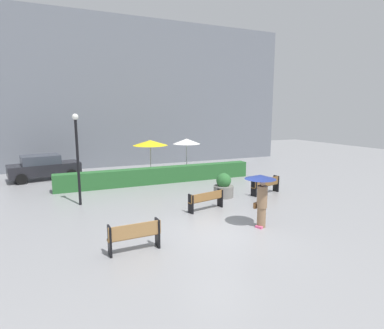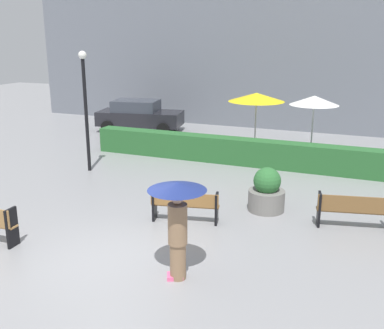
{
  "view_description": "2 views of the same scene",
  "coord_description": "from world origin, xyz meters",
  "px_view_note": "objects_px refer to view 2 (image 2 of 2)",
  "views": [
    {
      "loc": [
        -5.08,
        -9.39,
        4.23
      ],
      "look_at": [
        1.32,
        5.46,
        1.54
      ],
      "focal_mm": 29.14,
      "sensor_mm": 36.0,
      "label": 1
    },
    {
      "loc": [
        5.03,
        -7.56,
        4.65
      ],
      "look_at": [
        0.33,
        3.89,
        1.14
      ],
      "focal_mm": 42.35,
      "sensor_mm": 36.0,
      "label": 2
    }
  ],
  "objects_px": {
    "lamp_post": "(85,100)",
    "bench_mid_center": "(185,204)",
    "bench_far_right": "(355,209)",
    "patio_umbrella_yellow": "(256,97)",
    "patio_umbrella_white": "(314,101)",
    "pedestrian_with_umbrella": "(177,213)",
    "parked_car": "(139,115)",
    "planter_pot": "(267,192)"
  },
  "relations": [
    {
      "from": "bench_mid_center",
      "to": "bench_far_right",
      "type": "height_order",
      "value": "bench_far_right"
    },
    {
      "from": "lamp_post",
      "to": "patio_umbrella_white",
      "type": "relative_size",
      "value": 1.67
    },
    {
      "from": "patio_umbrella_white",
      "to": "lamp_post",
      "type": "bearing_deg",
      "value": -148.36
    },
    {
      "from": "patio_umbrella_yellow",
      "to": "parked_car",
      "type": "distance_m",
      "value": 6.96
    },
    {
      "from": "pedestrian_with_umbrella",
      "to": "patio_umbrella_white",
      "type": "distance_m",
      "value": 10.16
    },
    {
      "from": "planter_pot",
      "to": "lamp_post",
      "type": "distance_m",
      "value": 7.22
    },
    {
      "from": "pedestrian_with_umbrella",
      "to": "bench_mid_center",
      "type": "bearing_deg",
      "value": 110.23
    },
    {
      "from": "lamp_post",
      "to": "patio_umbrella_yellow",
      "type": "relative_size",
      "value": 1.71
    },
    {
      "from": "bench_mid_center",
      "to": "parked_car",
      "type": "height_order",
      "value": "parked_car"
    },
    {
      "from": "bench_far_right",
      "to": "pedestrian_with_umbrella",
      "type": "relative_size",
      "value": 0.94
    },
    {
      "from": "planter_pot",
      "to": "patio_umbrella_white",
      "type": "distance_m",
      "value": 6.1
    },
    {
      "from": "planter_pot",
      "to": "patio_umbrella_yellow",
      "type": "bearing_deg",
      "value": 107.47
    },
    {
      "from": "pedestrian_with_umbrella",
      "to": "parked_car",
      "type": "relative_size",
      "value": 0.45
    },
    {
      "from": "bench_mid_center",
      "to": "patio_umbrella_white",
      "type": "distance_m",
      "value": 7.95
    },
    {
      "from": "patio_umbrella_yellow",
      "to": "pedestrian_with_umbrella",
      "type": "bearing_deg",
      "value": -83.49
    },
    {
      "from": "bench_far_right",
      "to": "lamp_post",
      "type": "height_order",
      "value": "lamp_post"
    },
    {
      "from": "bench_mid_center",
      "to": "lamp_post",
      "type": "distance_m",
      "value": 6.23
    },
    {
      "from": "lamp_post",
      "to": "parked_car",
      "type": "relative_size",
      "value": 0.94
    },
    {
      "from": "bench_mid_center",
      "to": "patio_umbrella_yellow",
      "type": "height_order",
      "value": "patio_umbrella_yellow"
    },
    {
      "from": "bench_mid_center",
      "to": "patio_umbrella_yellow",
      "type": "xyz_separation_m",
      "value": [
        -0.25,
        7.97,
        1.78
      ]
    },
    {
      "from": "lamp_post",
      "to": "parked_car",
      "type": "bearing_deg",
      "value": 104.07
    },
    {
      "from": "planter_pot",
      "to": "patio_umbrella_yellow",
      "type": "height_order",
      "value": "patio_umbrella_yellow"
    },
    {
      "from": "patio_umbrella_yellow",
      "to": "patio_umbrella_white",
      "type": "height_order",
      "value": "patio_umbrella_white"
    },
    {
      "from": "bench_far_right",
      "to": "patio_umbrella_yellow",
      "type": "xyz_separation_m",
      "value": [
        -4.32,
        6.73,
        1.76
      ]
    },
    {
      "from": "pedestrian_with_umbrella",
      "to": "lamp_post",
      "type": "xyz_separation_m",
      "value": [
        -6.0,
        5.65,
        1.17
      ]
    },
    {
      "from": "patio_umbrella_white",
      "to": "parked_car",
      "type": "relative_size",
      "value": 0.56
    },
    {
      "from": "planter_pot",
      "to": "patio_umbrella_yellow",
      "type": "distance_m",
      "value": 6.88
    },
    {
      "from": "bench_mid_center",
      "to": "pedestrian_with_umbrella",
      "type": "distance_m",
      "value": 2.92
    },
    {
      "from": "bench_far_right",
      "to": "patio_umbrella_white",
      "type": "height_order",
      "value": "patio_umbrella_white"
    },
    {
      "from": "patio_umbrella_yellow",
      "to": "parked_car",
      "type": "bearing_deg",
      "value": 163.24
    },
    {
      "from": "planter_pot",
      "to": "parked_car",
      "type": "bearing_deg",
      "value": 135.69
    },
    {
      "from": "bench_far_right",
      "to": "patio_umbrella_white",
      "type": "xyz_separation_m",
      "value": [
        -1.96,
        6.2,
        1.81
      ]
    },
    {
      "from": "bench_mid_center",
      "to": "lamp_post",
      "type": "relative_size",
      "value": 0.42
    },
    {
      "from": "lamp_post",
      "to": "bench_mid_center",
      "type": "bearing_deg",
      "value": -31.07
    },
    {
      "from": "pedestrian_with_umbrella",
      "to": "lamp_post",
      "type": "distance_m",
      "value": 8.32
    },
    {
      "from": "bench_mid_center",
      "to": "planter_pot",
      "type": "distance_m",
      "value": 2.39
    },
    {
      "from": "bench_far_right",
      "to": "lamp_post",
      "type": "relative_size",
      "value": 0.45
    },
    {
      "from": "planter_pot",
      "to": "parked_car",
      "type": "relative_size",
      "value": 0.28
    },
    {
      "from": "bench_mid_center",
      "to": "planter_pot",
      "type": "relative_size",
      "value": 1.44
    },
    {
      "from": "parked_car",
      "to": "lamp_post",
      "type": "bearing_deg",
      "value": -75.93
    },
    {
      "from": "pedestrian_with_umbrella",
      "to": "lamp_post",
      "type": "height_order",
      "value": "lamp_post"
    },
    {
      "from": "bench_far_right",
      "to": "pedestrian_with_umbrella",
      "type": "xyz_separation_m",
      "value": [
        -3.11,
        -3.85,
        0.86
      ]
    }
  ]
}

